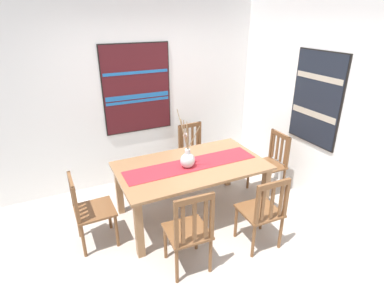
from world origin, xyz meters
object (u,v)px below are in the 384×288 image
object	(u,v)px
chair_2	(89,209)
chair_4	(271,162)
chair_1	(189,231)
dining_table	(191,171)
centerpiece_vase	(188,158)
painting_on_side_wall	(317,99)
chair_0	(194,151)
chair_3	(263,211)
painting_on_back_wall	(137,89)

from	to	relation	value
chair_2	chair_4	world-z (taller)	chair_4
chair_2	chair_4	distance (m)	2.55
chair_4	chair_1	bearing A→B (deg)	-153.21
dining_table	chair_4	bearing A→B (deg)	1.08
centerpiece_vase	painting_on_side_wall	distance (m)	1.83
centerpiece_vase	painting_on_side_wall	world-z (taller)	painting_on_side_wall
centerpiece_vase	chair_1	xyz separation A→B (m)	(-0.36, -0.79, -0.37)
chair_1	chair_2	world-z (taller)	chair_1
chair_0	chair_1	size ratio (longest dim) A/B	0.91
chair_3	chair_4	world-z (taller)	chair_3
chair_1	dining_table	bearing A→B (deg)	62.86
chair_2	chair_4	xyz separation A→B (m)	(2.54, 0.03, 0.00)
centerpiece_vase	chair_1	distance (m)	0.95
chair_3	centerpiece_vase	bearing A→B (deg)	121.95
centerpiece_vase	chair_0	distance (m)	1.15
chair_2	painting_on_back_wall	size ratio (longest dim) A/B	0.68
chair_3	painting_on_back_wall	distance (m)	2.44
chair_2	chair_4	bearing A→B (deg)	0.70
chair_0	chair_3	world-z (taller)	chair_3
chair_0	painting_on_side_wall	world-z (taller)	painting_on_side_wall
centerpiece_vase	chair_1	bearing A→B (deg)	-114.17
chair_0	painting_on_back_wall	world-z (taller)	painting_on_back_wall
chair_3	painting_on_side_wall	distance (m)	1.65
painting_on_back_wall	dining_table	bearing A→B (deg)	-77.85
chair_1	painting_on_side_wall	bearing A→B (deg)	14.69
chair_0	chair_1	distance (m)	1.95
painting_on_back_wall	painting_on_side_wall	distance (m)	2.45
centerpiece_vase	chair_0	size ratio (longest dim) A/B	0.84
chair_3	chair_4	size ratio (longest dim) A/B	1.00
dining_table	painting_on_side_wall	distance (m)	1.85
chair_4	centerpiece_vase	bearing A→B (deg)	-177.02
chair_0	chair_1	world-z (taller)	chair_1
chair_2	painting_on_back_wall	bearing A→B (deg)	51.65
painting_on_back_wall	painting_on_side_wall	world-z (taller)	painting_on_back_wall
chair_2	painting_on_side_wall	world-z (taller)	painting_on_side_wall
centerpiece_vase	painting_on_back_wall	world-z (taller)	painting_on_back_wall
chair_4	painting_on_side_wall	size ratio (longest dim) A/B	0.75
centerpiece_vase	chair_3	bearing A→B (deg)	-58.05
dining_table	chair_3	size ratio (longest dim) A/B	2.02
chair_1	painting_on_back_wall	distance (m)	2.31
chair_1	chair_4	size ratio (longest dim) A/B	1.06
chair_4	painting_on_back_wall	xyz separation A→B (m)	(-1.55, 1.23, 0.97)
chair_0	painting_on_back_wall	size ratio (longest dim) A/B	0.68
dining_table	painting_on_back_wall	bearing A→B (deg)	102.15
dining_table	chair_0	xyz separation A→B (m)	(0.47, 0.89, -0.17)
chair_2	painting_on_side_wall	bearing A→B (deg)	-5.76
chair_1	chair_3	bearing A→B (deg)	-2.22
chair_2	chair_3	xyz separation A→B (m)	(1.71, -0.87, -0.00)
dining_table	chair_2	world-z (taller)	chair_2
chair_0	painting_on_side_wall	distance (m)	1.93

